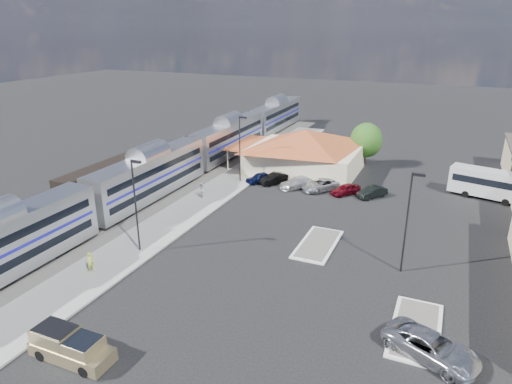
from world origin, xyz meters
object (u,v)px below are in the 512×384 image
at_px(coach_bus, 500,185).
at_px(pickup_truck, 71,347).
at_px(station_depot, 304,151).
at_px(suv, 431,347).

bearing_deg(coach_bus, pickup_truck, 161.98).
height_order(station_depot, pickup_truck, station_depot).
xyz_separation_m(station_depot, suv, (19.64, -34.58, -2.28)).
bearing_deg(pickup_truck, suv, -66.03).
distance_m(station_depot, pickup_truck, 43.86).
relative_size(station_depot, suv, 3.00).
relative_size(station_depot, coach_bus, 1.60).
distance_m(suv, coach_bus, 33.17).
bearing_deg(pickup_truck, station_depot, -1.45).
xyz_separation_m(pickup_truck, coach_bus, (26.37, 41.90, 1.16)).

